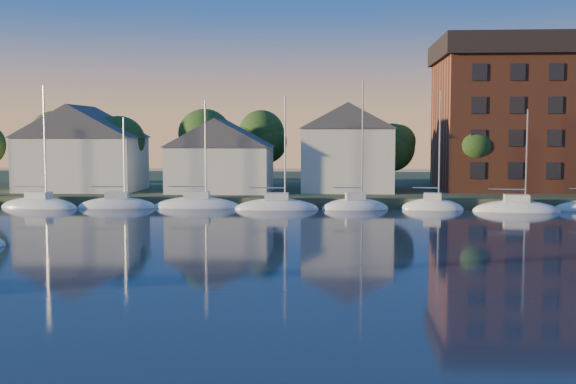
# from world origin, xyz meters

# --- Properties ---
(ground) EXTENTS (260.00, 260.00, 0.00)m
(ground) POSITION_xyz_m (0.00, 0.00, 0.00)
(ground) COLOR black
(ground) RESTS_ON ground
(shoreline_land) EXTENTS (160.00, 50.00, 2.00)m
(shoreline_land) POSITION_xyz_m (0.00, 75.00, 0.00)
(shoreline_land) COLOR #303C23
(shoreline_land) RESTS_ON ground
(wooden_dock) EXTENTS (120.00, 3.00, 1.00)m
(wooden_dock) POSITION_xyz_m (0.00, 52.00, 0.00)
(wooden_dock) COLOR brown
(wooden_dock) RESTS_ON ground
(clubhouse_west) EXTENTS (13.65, 9.45, 9.64)m
(clubhouse_west) POSITION_xyz_m (-22.00, 58.00, 5.93)
(clubhouse_west) COLOR beige
(clubhouse_west) RESTS_ON shoreline_land
(clubhouse_centre) EXTENTS (11.55, 8.40, 8.08)m
(clubhouse_centre) POSITION_xyz_m (-6.00, 57.00, 5.13)
(clubhouse_centre) COLOR beige
(clubhouse_centre) RESTS_ON shoreline_land
(clubhouse_east) EXTENTS (10.50, 8.40, 9.80)m
(clubhouse_east) POSITION_xyz_m (8.00, 59.00, 6.00)
(clubhouse_east) COLOR beige
(clubhouse_east) RESTS_ON shoreline_land
(condo_block) EXTENTS (31.00, 17.00, 17.40)m
(condo_block) POSITION_xyz_m (34.00, 64.95, 9.79)
(condo_block) COLOR brown
(condo_block) RESTS_ON shoreline_land
(tree_line) EXTENTS (93.40, 5.40, 8.90)m
(tree_line) POSITION_xyz_m (2.00, 63.00, 7.18)
(tree_line) COLOR #322017
(tree_line) RESTS_ON shoreline_land
(moored_fleet) EXTENTS (79.50, 2.40, 12.05)m
(moored_fleet) POSITION_xyz_m (-4.00, 49.00, 0.10)
(moored_fleet) COLOR silver
(moored_fleet) RESTS_ON ground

